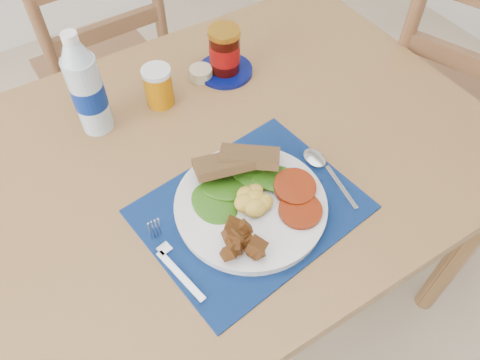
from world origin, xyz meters
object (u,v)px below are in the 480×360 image
Objects in this scene: chair_end at (470,88)px; water_bottle at (87,89)px; chair_far at (102,50)px; jam_on_saucer at (225,54)px; juice_glass at (159,87)px; breakfast_plate at (249,205)px.

chair_end is 1.09m from water_bottle.
chair_far is 0.59m from jam_on_saucer.
water_bottle reaches higher than juice_glass.
breakfast_plate is 2.12× the size of jam_on_saucer.
chair_end is 8.53× the size of jam_on_saucer.
water_bottle is (-1.02, 0.28, 0.26)m from chair_end.
water_bottle is at bearing 136.36° from breakfast_plate.
juice_glass is (-0.01, -0.53, 0.23)m from chair_far.
juice_glass is at bearing 86.82° from chair_far.
jam_on_saucer is at bearing 1.49° from water_bottle.
juice_glass is 0.66× the size of jam_on_saucer.
juice_glass is (-0.01, 0.39, 0.02)m from breakfast_plate.
breakfast_plate is 1.19× the size of water_bottle.
juice_glass is at bearing -175.78° from jam_on_saucer.
chair_end is 0.88m from breakfast_plate.
jam_on_saucer is (0.18, -0.51, 0.24)m from chair_far.
jam_on_saucer reaches higher than juice_glass.
chair_end is at bearing -17.71° from juice_glass.
juice_glass is at bearing 114.48° from breakfast_plate.
chair_far is 7.92× the size of jam_on_saucer.
breakfast_plate is 3.21× the size of juice_glass.
chair_far is 11.98× the size of juice_glass.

